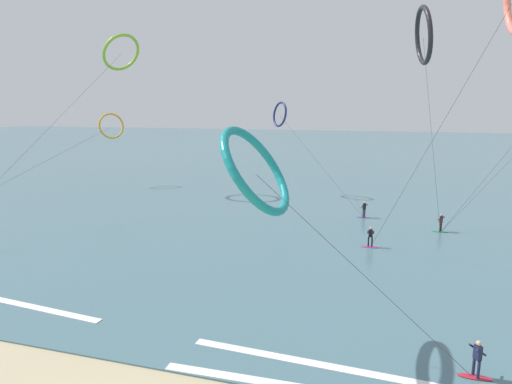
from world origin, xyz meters
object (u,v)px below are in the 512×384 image
at_px(surfer_magenta, 370,238).
at_px(kite_teal, 256,170).
at_px(surfer_crimson, 477,362).
at_px(kite_charcoal, 424,36).
at_px(kite_amber, 111,126).
at_px(kite_navy, 280,114).
at_px(kite_lime, 121,53).
at_px(surfer_emerald, 441,224).
at_px(surfer_violet, 364,211).

height_order(surfer_magenta, kite_teal, kite_teal).
height_order(surfer_crimson, kite_charcoal, kite_charcoal).
bearing_deg(kite_teal, surfer_crimson, -86.24).
bearing_deg(kite_amber, surfer_magenta, -82.54).
relative_size(surfer_magenta, kite_navy, 0.13).
xyz_separation_m(surfer_crimson, kite_amber, (-41.70, 35.98, 7.78)).
bearing_deg(kite_lime, surfer_emerald, 100.89).
height_order(surfer_crimson, kite_navy, kite_navy).
relative_size(surfer_crimson, kite_teal, 0.15).
distance_m(surfer_crimson, kite_lime, 52.41).
bearing_deg(surfer_magenta, kite_teal, -107.51).
xyz_separation_m(kite_lime, kite_amber, (-4.52, 3.37, -9.57)).
relative_size(surfer_violet, kite_lime, 0.05).
bearing_deg(surfer_crimson, kite_navy, 174.32).
bearing_deg(kite_lime, surfer_violet, 103.73).
bearing_deg(surfer_crimson, kite_teal, -123.18).
xyz_separation_m(surfer_magenta, kite_teal, (-4.92, -16.26, 7.63)).
distance_m(surfer_crimson, kite_navy, 41.33).
distance_m(surfer_crimson, surfer_magenta, 17.35).
xyz_separation_m(surfer_magenta, kite_lime, (-32.38, 15.94, 17.35)).
relative_size(surfer_emerald, kite_navy, 0.13).
bearing_deg(surfer_magenta, surfer_crimson, -74.59).
bearing_deg(surfer_crimson, kite_amber, -161.55).
height_order(surfer_emerald, kite_lime, kite_lime).
bearing_deg(surfer_magenta, surfer_violet, 94.68).
distance_m(surfer_crimson, kite_charcoal, 30.55).
distance_m(surfer_emerald, kite_navy, 24.57).
relative_size(surfer_emerald, kite_charcoal, 0.08).
bearing_deg(kite_lime, kite_navy, 125.58).
bearing_deg(kite_teal, kite_lime, 46.64).
bearing_deg(surfer_emerald, surfer_crimson, -158.70).
bearing_deg(kite_charcoal, surfer_emerald, -143.39).
bearing_deg(kite_amber, surfer_emerald, -71.68).
bearing_deg(surfer_violet, kite_teal, -158.28).
bearing_deg(surfer_violet, kite_amber, 105.61).
height_order(kite_amber, kite_teal, kite_teal).
height_order(surfer_crimson, surfer_emerald, same).
distance_m(kite_lime, kite_navy, 21.94).
xyz_separation_m(surfer_crimson, surfer_violet, (-5.71, 26.42, 0.00)).
relative_size(surfer_emerald, surfer_violet, 1.00).
bearing_deg(kite_lime, surfer_magenta, 88.65).
height_order(surfer_crimson, surfer_magenta, same).
relative_size(surfer_violet, kite_charcoal, 0.08).
bearing_deg(kite_amber, kite_lime, -91.64).
distance_m(surfer_violet, surfer_magenta, 9.79).
bearing_deg(surfer_crimson, surfer_magenta, 165.32).
distance_m(surfer_crimson, surfer_emerald, 23.08).
bearing_deg(kite_teal, surfer_violet, -2.58).
distance_m(surfer_emerald, surfer_magenta, 8.78).
height_order(surfer_magenta, kite_amber, kite_amber).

